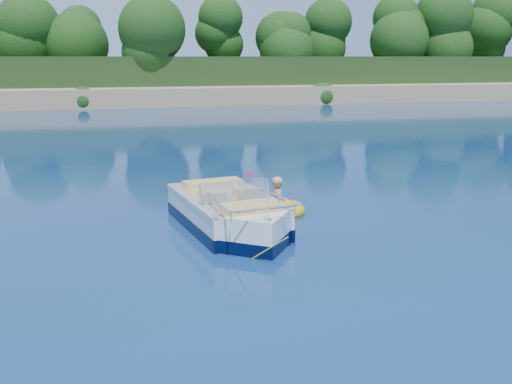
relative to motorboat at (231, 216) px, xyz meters
The scene contains 6 objects.
ground 1.52m from the motorboat, 16.80° to the right, with size 160.00×160.00×0.00m, color #091845.
shoreline 63.36m from the motorboat, 88.72° to the left, with size 170.00×59.00×6.00m.
treeline 40.94m from the motorboat, 87.94° to the left, with size 150.00×7.12×8.19m.
motorboat is the anchor object (origin of this frame).
tow_tube 2.00m from the motorboat, 37.22° to the left, with size 1.36×1.36×0.34m.
boy 2.03m from the motorboat, 40.06° to the left, with size 0.57×0.37×1.57m, color tan.
Camera 1 is at (-4.04, -12.20, 4.00)m, focal length 40.00 mm.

